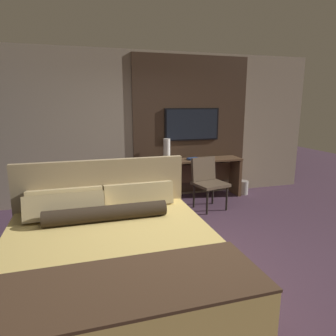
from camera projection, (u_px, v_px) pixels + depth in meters
ground_plane at (186, 262)px, 3.57m from camera, size 16.00×16.00×0.00m
wall_back_tv_panel at (148, 127)px, 5.74m from camera, size 7.20×0.09×2.80m
bed at (112, 261)px, 2.91m from camera, size 2.08×2.23×1.17m
desk at (194, 171)px, 5.93m from camera, size 1.85×0.46×0.78m
tv at (192, 124)px, 5.90m from camera, size 1.12×0.04×0.63m
desk_chair at (207, 178)px, 5.33m from camera, size 0.62×0.62×0.90m
vase_tall at (167, 149)px, 5.72m from camera, size 0.13×0.13×0.41m
book at (193, 159)px, 5.82m from camera, size 0.25×0.19×0.03m
waste_bin at (243, 187)px, 6.20m from camera, size 0.22×0.22×0.28m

